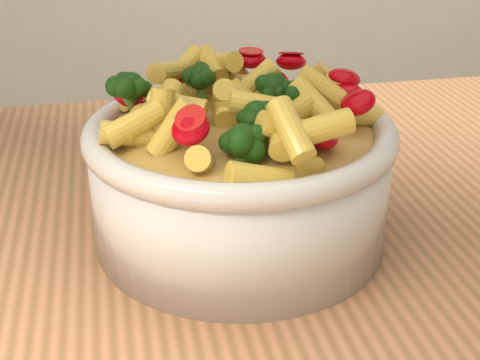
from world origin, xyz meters
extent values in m
cube|color=#B6764E|center=(0.00, 0.00, 0.88)|extent=(1.20, 0.80, 0.04)
cylinder|color=silver|center=(0.05, 0.04, 0.95)|extent=(0.23, 0.23, 0.09)
ellipsoid|color=silver|center=(0.05, 0.04, 0.92)|extent=(0.21, 0.21, 0.03)
torus|color=silver|center=(0.05, 0.04, 0.99)|extent=(0.24, 0.24, 0.02)
ellipsoid|color=gold|center=(0.05, 0.04, 0.99)|extent=(0.20, 0.20, 0.02)
camera|label=1|loc=(-0.05, -0.42, 1.18)|focal=50.00mm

